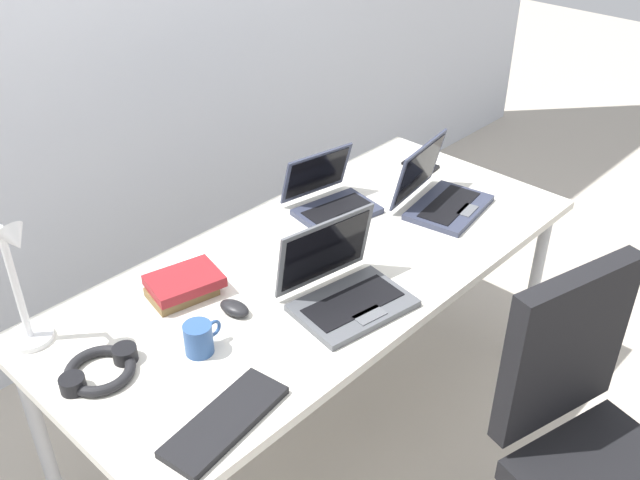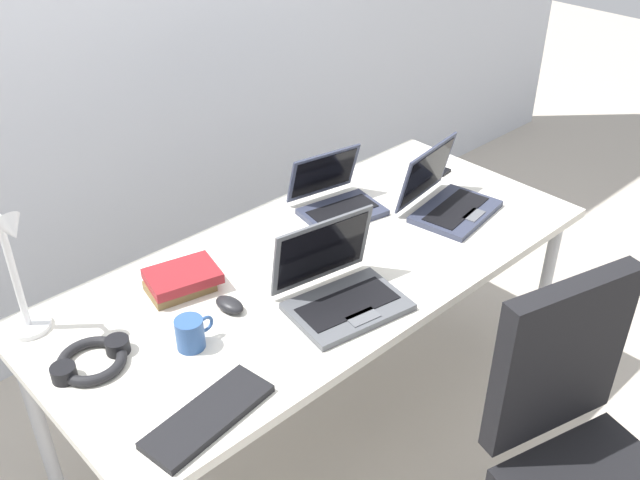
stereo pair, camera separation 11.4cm
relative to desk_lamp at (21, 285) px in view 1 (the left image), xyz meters
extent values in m
plane|color=#B7AD9E|center=(0.80, -0.28, -0.94)|extent=(12.00, 12.00, 0.00)
cube|color=silver|center=(0.80, 0.82, 0.36)|extent=(6.00, 0.12, 2.60)
cube|color=silver|center=(0.80, -0.28, -0.21)|extent=(1.80, 0.80, 0.03)
cylinder|color=#B2B5BA|center=(1.64, -0.62, -0.58)|extent=(0.04, 0.04, 0.71)
cylinder|color=#B2B5BA|center=(-0.04, 0.06, -0.58)|extent=(0.04, 0.04, 0.71)
cylinder|color=#B2B5BA|center=(1.64, 0.06, -0.58)|extent=(0.04, 0.04, 0.71)
cylinder|color=white|center=(0.00, 0.03, -0.19)|extent=(0.12, 0.12, 0.02)
cylinder|color=white|center=(0.00, 0.03, -0.01)|extent=(0.02, 0.02, 0.34)
cylinder|color=white|center=(0.00, -0.01, 0.16)|extent=(0.01, 0.08, 0.01)
cone|color=white|center=(0.00, -0.05, 0.16)|extent=(0.07, 0.09, 0.09)
cube|color=#33384C|center=(1.05, -0.12, -0.19)|extent=(0.30, 0.23, 0.02)
cube|color=black|center=(1.05, -0.12, -0.18)|extent=(0.25, 0.14, 0.00)
cube|color=#595B60|center=(1.04, -0.18, -0.18)|extent=(0.08, 0.05, 0.00)
cube|color=#33384C|center=(1.07, 0.00, -0.09)|extent=(0.28, 0.11, 0.18)
cube|color=black|center=(1.07, -0.01, -0.09)|extent=(0.25, 0.09, 0.15)
cube|color=#515459|center=(0.69, -0.50, -0.19)|extent=(0.35, 0.27, 0.02)
cube|color=black|center=(0.69, -0.50, -0.18)|extent=(0.30, 0.17, 0.00)
cube|color=#595B60|center=(0.68, -0.58, -0.18)|extent=(0.10, 0.06, 0.00)
cube|color=#515459|center=(0.72, -0.37, -0.07)|extent=(0.33, 0.10, 0.22)
cube|color=black|center=(0.71, -0.38, -0.07)|extent=(0.29, 0.08, 0.18)
cube|color=#33384C|center=(1.34, -0.38, -0.19)|extent=(0.34, 0.26, 0.02)
cube|color=black|center=(1.34, -0.38, -0.18)|extent=(0.28, 0.16, 0.00)
cube|color=#595B60|center=(1.35, -0.45, -0.18)|extent=(0.09, 0.06, 0.00)
cube|color=#33384C|center=(1.32, -0.26, -0.08)|extent=(0.31, 0.10, 0.21)
cube|color=black|center=(1.32, -0.26, -0.07)|extent=(0.28, 0.08, 0.17)
cube|color=black|center=(0.16, -0.57, -0.19)|extent=(0.34, 0.16, 0.02)
ellipsoid|color=black|center=(0.45, -0.27, -0.18)|extent=(0.07, 0.10, 0.03)
cube|color=black|center=(1.54, -0.11, -0.19)|extent=(0.08, 0.14, 0.01)
torus|color=black|center=(0.05, -0.22, -0.18)|extent=(0.18, 0.18, 0.03)
cylinder|color=black|center=(-0.02, -0.22, -0.18)|extent=(0.06, 0.06, 0.04)
cylinder|color=black|center=(0.13, -0.22, -0.18)|extent=(0.06, 0.06, 0.04)
cylinder|color=gold|center=(0.85, -0.28, -0.16)|extent=(0.04, 0.04, 0.06)
cylinder|color=white|center=(0.85, -0.28, -0.13)|extent=(0.04, 0.04, 0.01)
cube|color=brown|center=(0.40, -0.10, -0.18)|extent=(0.20, 0.16, 0.03)
cube|color=maroon|center=(0.41, -0.10, -0.15)|extent=(0.23, 0.19, 0.03)
cylinder|color=#2D518C|center=(0.28, -0.33, -0.15)|extent=(0.08, 0.08, 0.09)
torus|color=#2D518C|center=(0.33, -0.33, -0.15)|extent=(0.05, 0.01, 0.05)
cube|color=black|center=(0.96, -1.02, -0.21)|extent=(0.42, 0.17, 0.48)
camera|label=1|loc=(-0.53, -1.53, 1.06)|focal=40.02mm
camera|label=2|loc=(-0.45, -1.61, 1.06)|focal=40.02mm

